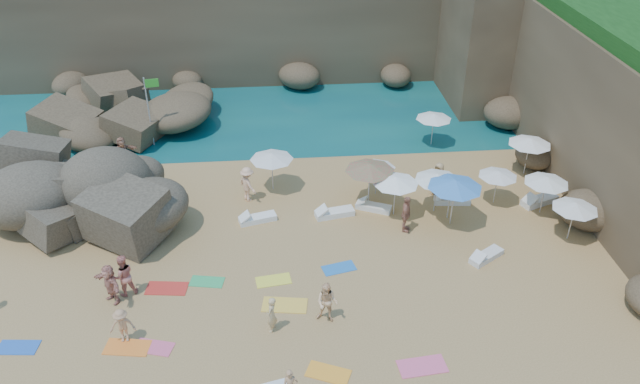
{
  "coord_description": "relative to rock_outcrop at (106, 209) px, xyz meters",
  "views": [
    {
      "loc": [
        -0.11,
        -21.76,
        17.52
      ],
      "look_at": [
        2.0,
        3.0,
        2.0
      ],
      "focal_mm": 35.0,
      "sensor_mm": 36.0,
      "label": 1
    }
  ],
  "objects": [
    {
      "name": "towel_9",
      "position": [
        13.72,
        -11.63,
        0.02
      ],
      "size": [
        1.85,
        1.06,
        0.03
      ],
      "primitive_type": "cube",
      "rotation": [
        0.0,
        0.0,
        0.1
      ],
      "color": "#ED5C85",
      "rests_on": "ground"
    },
    {
      "name": "towel_11",
      "position": [
        -1.34,
        -1.38,
        0.02
      ],
      "size": [
        2.07,
        1.28,
        0.03
      ],
      "primitive_type": "cube",
      "rotation": [
        0.0,
        0.0,
        -0.17
      ],
      "color": "green",
      "rests_on": "ground"
    },
    {
      "name": "lounger_2",
      "position": [
        22.19,
        -1.31,
        0.16
      ],
      "size": [
        2.13,
        1.39,
        0.31
      ],
      "primitive_type": "cube",
      "rotation": [
        0.0,
        0.0,
        0.39
      ],
      "color": "white",
      "rests_on": "ground"
    },
    {
      "name": "person_stand_4",
      "position": [
        17.13,
        0.01,
        0.92
      ],
      "size": [
        0.97,
        1.0,
        1.84
      ],
      "primitive_type": "imported",
      "rotation": [
        0.0,
        0.0,
        -0.84
      ],
      "color": "tan",
      "rests_on": "ground"
    },
    {
      "name": "cliff_corner",
      "position": [
        25.74,
        14.54,
        4.0
      ],
      "size": [
        10.0,
        12.0,
        8.0
      ],
      "primitive_type": "cube",
      "color": "brown",
      "rests_on": "ground"
    },
    {
      "name": "towel_10",
      "position": [
        10.25,
        -11.66,
        0.01
      ],
      "size": [
        1.76,
        1.35,
        0.03
      ],
      "primitive_type": "cube",
      "rotation": [
        0.0,
        0.0,
        -0.41
      ],
      "color": "#FF9C28",
      "rests_on": "ground"
    },
    {
      "name": "towel_1",
      "position": [
        3.78,
        -9.84,
        0.01
      ],
      "size": [
        1.6,
        1.1,
        0.03
      ],
      "primitive_type": "cube",
      "rotation": [
        0.0,
        0.0,
        -0.28
      ],
      "color": "#E4587B",
      "rests_on": "ground"
    },
    {
      "name": "parasol_7",
      "position": [
        22.49,
        1.7,
        2.02
      ],
      "size": [
        2.33,
        2.33,
        2.2
      ],
      "color": "silver",
      "rests_on": "ground"
    },
    {
      "name": "towel_0",
      "position": [
        -1.35,
        -9.41,
        0.01
      ],
      "size": [
        1.58,
        0.9,
        0.03
      ],
      "primitive_type": "cube",
      "rotation": [
        0.0,
        0.0,
        -0.09
      ],
      "color": "blue",
      "rests_on": "ground"
    },
    {
      "name": "person_lie_0",
      "position": [
        2.65,
        -9.4,
        0.2
      ],
      "size": [
        1.05,
        1.55,
        0.4
      ],
      "primitive_type": "imported",
      "rotation": [
        0.0,
        0.0,
        0.05
      ],
      "color": "tan",
      "rests_on": "ground"
    },
    {
      "name": "ground",
      "position": [
        8.74,
        -5.46,
        0.0
      ],
      "size": [
        120.0,
        120.0,
        0.0
      ],
      "primitive_type": "plane",
      "color": "tan",
      "rests_on": "ground"
    },
    {
      "name": "parasol_2",
      "position": [
        13.91,
        0.32,
        1.71
      ],
      "size": [
        1.97,
        1.97,
        1.86
      ],
      "color": "silver",
      "rests_on": "ground"
    },
    {
      "name": "person_stand_3",
      "position": [
        14.78,
        -3.12,
        0.96
      ],
      "size": [
        0.83,
        1.21,
        1.91
      ],
      "primitive_type": "imported",
      "rotation": [
        0.0,
        0.0,
        1.21
      ],
      "color": "#A86C54",
      "rests_on": "ground"
    },
    {
      "name": "parasol_8",
      "position": [
        21.9,
        -2.13,
        1.9
      ],
      "size": [
        2.18,
        2.18,
        2.07
      ],
      "color": "silver",
      "rests_on": "ground"
    },
    {
      "name": "person_stand_5",
      "position": [
        0.17,
        4.58,
        0.88
      ],
      "size": [
        1.63,
        1.24,
        1.75
      ],
      "primitive_type": "imported",
      "rotation": [
        0.0,
        0.0,
        0.54
      ],
      "color": "#A97154",
      "rests_on": "ground"
    },
    {
      "name": "towel_12",
      "position": [
        8.39,
        -6.31,
        0.01
      ],
      "size": [
        1.59,
        0.95,
        0.03
      ],
      "primitive_type": "cube",
      "rotation": [
        0.0,
        0.0,
        0.14
      ],
      "color": "yellow",
      "rests_on": "ground"
    },
    {
      "name": "parasol_10",
      "position": [
        17.13,
        -2.71,
        2.28
      ],
      "size": [
        2.63,
        2.63,
        2.48
      ],
      "color": "silver",
      "rests_on": "ground"
    },
    {
      "name": "person_lie_3",
      "position": [
        1.76,
        -7.05,
        0.24
      ],
      "size": [
        2.44,
        2.44,
        0.48
      ],
      "primitive_type": "imported",
      "rotation": [
        0.0,
        0.0,
        -0.79
      ],
      "color": "tan",
      "rests_on": "ground"
    },
    {
      "name": "towel_4",
      "position": [
        8.82,
        -7.92,
        0.02
      ],
      "size": [
        1.96,
        1.19,
        0.03
      ],
      "primitive_type": "cube",
      "rotation": [
        0.0,
        0.0,
        -0.15
      ],
      "color": "yellow",
      "rests_on": "ground"
    },
    {
      "name": "lounger_4",
      "position": [
        13.57,
        -1.17,
        0.14
      ],
      "size": [
        1.88,
        1.29,
        0.28
      ],
      "primitive_type": "cube",
      "rotation": [
        0.0,
        0.0,
        -0.43
      ],
      "color": "white",
      "rests_on": "ground"
    },
    {
      "name": "cliff_right",
      "position": [
        27.74,
        2.54,
        4.0
      ],
      "size": [
        8.0,
        30.0,
        8.0
      ],
      "primitive_type": "cube",
      "color": "brown",
      "rests_on": "ground"
    },
    {
      "name": "lounger_1",
      "position": [
        17.71,
        -0.89,
        0.14
      ],
      "size": [
        1.87,
        0.77,
        0.28
      ],
      "primitive_type": "cube",
      "rotation": [
        0.0,
        0.0,
        -0.09
      ],
      "color": "white",
      "rests_on": "ground"
    },
    {
      "name": "person_stand_6",
      "position": [
        8.28,
        -9.27,
        0.8
      ],
      "size": [
        0.55,
        0.68,
        1.6
      ],
      "primitive_type": "imported",
      "rotation": [
        0.0,
        0.0,
        4.37
      ],
      "color": "tan",
      "rests_on": "ground"
    },
    {
      "name": "towel_2",
      "position": [
        2.78,
        -9.76,
        0.01
      ],
      "size": [
        1.81,
        1.1,
        0.03
      ],
      "primitive_type": "cube",
      "rotation": [
        0.0,
        0.0,
        -0.16
      ],
      "color": "orange",
      "rests_on": "ground"
    },
    {
      "name": "parasol_9",
      "position": [
        14.51,
        -1.67,
        1.98
      ],
      "size": [
        2.28,
        2.28,
        2.16
      ],
      "color": "silver",
      "rests_on": "ground"
    },
    {
      "name": "towel_3",
      "position": [
        5.53,
        -6.16,
        0.01
      ],
      "size": [
        1.56,
        0.98,
        0.03
      ],
      "primitive_type": "cube",
      "rotation": [
        0.0,
        0.0,
        -0.18
      ],
      "color": "#30A95D",
      "rests_on": "ground"
    },
    {
      "name": "lounger_0",
      "position": [
        7.71,
        -1.71,
        0.14
      ],
      "size": [
        1.93,
        1.07,
        0.29
      ],
      "primitive_type": "cube",
      "rotation": [
        0.0,
        0.0,
        0.27
      ],
      "color": "white",
      "rests_on": "ground"
    },
    {
      "name": "parasol_4",
      "position": [
        19.86,
        -1.03,
        1.71
      ],
      "size": [
        1.97,
        1.97,
        1.86
      ],
      "color": "silver",
      "rests_on": "ground"
    },
    {
      "name": "parasol_0",
      "position": [
        16.6,
        -1.54,
        1.98
      ],
      "size": [
        2.28,
        2.28,
        2.16
      ],
      "color": "silver",
      "rests_on": "ground"
    },
    {
      "name": "parasol_1",
      "position": [
        18.17,
        5.62,
        1.85
      ],
      "size": [
        2.13,
        2.13,
        2.01
      ],
      "color": "silver",
      "rests_on": "ground"
    },
    {
      "name": "person_stand_1",
      "position": [
        2.23,
        -6.63,
        0.97
      ],
      "size": [
        1.16,
        1.05,
        1.95
      ],
      "primitive_type": "imported",
      "rotation": [
        0.0,
        0.0,
        3.54
      ],
      "color": "#CC7566",
      "rests_on": "ground"
    },
    {
      "name": "seawater",
      "position": [
        8.74,
        24.54,
        0.0
      ],
      "size": [
        120.0,
        120.0,
        0.0
      ],
      "primitive_type": "plane",
      "color": "#0C4751",
      "rests_on": "ground"
    },
    {
      "name": "parasol_3",
      "position": [
        17.12,
        -2.21,
        2.07
      ],
      "size": [
        2.38,
        2.38,
        2.25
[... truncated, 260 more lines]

